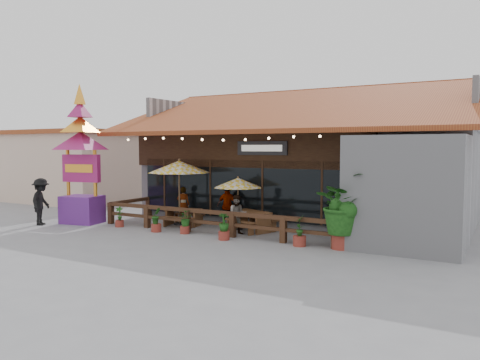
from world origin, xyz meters
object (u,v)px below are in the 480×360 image
Objects in this scene: pedestrian at (41,202)px; picnic_table_left at (183,214)px; picnic_table_right at (252,218)px; umbrella_left at (179,167)px; tropical_plant at (342,205)px; umbrella_right at (238,183)px; thai_sign_tower at (81,144)px.

picnic_table_left is at bearing -91.47° from pedestrian.
pedestrian is (-8.29, -3.08, 0.45)m from picnic_table_right.
umbrella_left is 3.87m from picnic_table_right.
tropical_plant is (7.37, -1.22, -1.01)m from umbrella_left.
picnic_table_left is (-2.41, -0.35, -1.37)m from umbrella_right.
picnic_table_left is 7.20m from tropical_plant.
umbrella_left is at bearing -175.79° from umbrella_right.
thai_sign_tower is (-7.20, -1.89, 2.83)m from picnic_table_right.
tropical_plant is (4.66, -1.42, -0.44)m from umbrella_right.
picnic_table_right is at bearing -7.80° from umbrella_right.
pedestrian reaches higher than picnic_table_left.
umbrella_left is at bearing -178.13° from picnic_table_right.
picnic_table_left is (0.31, -0.15, -1.94)m from umbrella_left.
umbrella_left is 1.97m from picnic_table_left.
umbrella_right is 2.79m from picnic_table_left.
umbrella_right is 8.31m from pedestrian.
tropical_plant is 1.25× the size of pedestrian.
thai_sign_tower is 2.60× the size of tropical_plant.
tropical_plant reaches higher than pedestrian.
umbrella_right is 0.34× the size of thai_sign_tower.
picnic_table_left is at bearing -171.72° from umbrella_right.
thai_sign_tower is at bearing -72.33° from pedestrian.
umbrella_right is 1.47m from picnic_table_right.
thai_sign_tower is at bearing -177.16° from tropical_plant.
umbrella_right is 7.00m from thai_sign_tower.
umbrella_right is 4.89m from tropical_plant.
thai_sign_tower is 3.25× the size of pedestrian.
pedestrian is at bearing -171.90° from tropical_plant.
thai_sign_tower is (-4.13, -1.63, 2.88)m from picnic_table_left.
picnic_table_right is (3.07, 0.26, 0.05)m from picnic_table_left.
picnic_table_left is at bearing 171.37° from tropical_plant.
picnic_table_right is at bearing 161.57° from tropical_plant.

